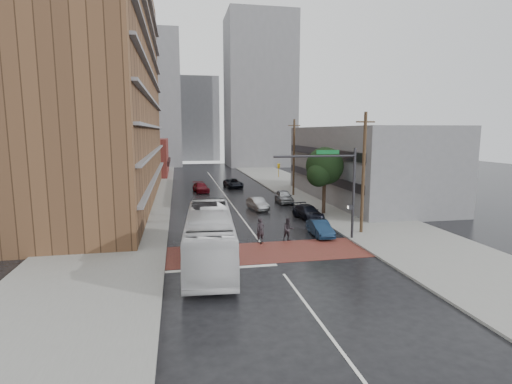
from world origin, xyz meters
TOP-DOWN VIEW (x-y plane):
  - ground at (0.00, 0.00)m, footprint 160.00×160.00m
  - crosswalk at (0.00, 0.50)m, footprint 14.00×5.00m
  - sidewalk_west at (-11.50, 25.00)m, footprint 9.00×90.00m
  - sidewalk_east at (11.50, 25.00)m, footprint 9.00×90.00m
  - apartment_block at (-14.00, 24.00)m, footprint 10.00×44.00m
  - storefront_west at (-12.00, 54.00)m, footprint 8.00×16.00m
  - building_east at (16.50, 20.00)m, footprint 11.00×26.00m
  - distant_tower_west at (-14.00, 78.00)m, footprint 18.00×16.00m
  - distant_tower_east at (14.00, 72.00)m, footprint 16.00×14.00m
  - distant_tower_center at (0.00, 95.00)m, footprint 12.00×10.00m
  - street_tree at (8.52, 12.03)m, footprint 4.20×4.10m
  - signal_mast at (5.85, 2.50)m, footprint 6.50×0.30m
  - utility_pole_near at (8.80, 4.00)m, footprint 1.60×0.26m
  - utility_pole_far at (8.80, 24.00)m, footprint 1.60×0.26m
  - transit_bus at (-4.16, -1.00)m, footprint 3.76×12.52m
  - pedestrian_a at (0.03, 3.00)m, footprint 0.79×0.62m
  - pedestrian_b at (2.23, 3.00)m, footprint 0.97×0.81m
  - car_travel_a at (-2.51, 14.19)m, footprint 2.47×4.89m
  - car_travel_b at (2.36, 15.82)m, footprint 2.00×4.14m
  - car_travel_c at (-2.99, 29.96)m, footprint 2.40×4.65m
  - suv_travel at (2.08, 33.30)m, footprint 2.78×5.12m
  - car_parked_near at (5.20, 4.00)m, footprint 1.45×3.86m
  - car_parked_mid at (6.30, 10.47)m, footprint 2.43×4.71m
  - car_parked_far at (6.30, 19.48)m, footprint 1.94×4.41m

SIDE VIEW (x-z plane):
  - ground at x=0.00m, z-range 0.00..0.00m
  - crosswalk at x=0.00m, z-range 0.00..0.02m
  - sidewalk_west at x=-11.50m, z-range 0.00..0.15m
  - sidewalk_east at x=11.50m, z-range 0.00..0.15m
  - car_parked_near at x=5.20m, z-range 0.00..1.26m
  - car_travel_c at x=-2.99m, z-range 0.00..1.29m
  - car_parked_mid at x=6.30m, z-range 0.00..1.30m
  - car_travel_b at x=2.36m, z-range 0.00..1.31m
  - suv_travel at x=2.08m, z-range 0.00..1.36m
  - car_parked_far at x=6.30m, z-range 0.00..1.48m
  - car_travel_a at x=-2.51m, z-range 0.00..1.60m
  - pedestrian_b at x=2.23m, z-range 0.00..1.82m
  - pedestrian_a at x=0.03m, z-range 0.00..1.90m
  - transit_bus at x=-4.16m, z-range 0.00..3.44m
  - storefront_west at x=-12.00m, z-range 0.00..7.00m
  - building_east at x=16.50m, z-range 0.00..9.00m
  - signal_mast at x=5.85m, z-range 1.13..8.33m
  - street_tree at x=8.52m, z-range 1.28..8.18m
  - utility_pole_near at x=8.80m, z-range 0.14..10.14m
  - utility_pole_far at x=8.80m, z-range 0.14..10.14m
  - distant_tower_center at x=0.00m, z-range 0.00..24.00m
  - apartment_block at x=-14.00m, z-range 0.00..28.00m
  - distant_tower_west at x=-14.00m, z-range 0.00..32.00m
  - distant_tower_east at x=14.00m, z-range 0.00..36.00m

